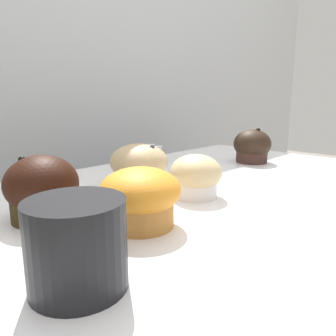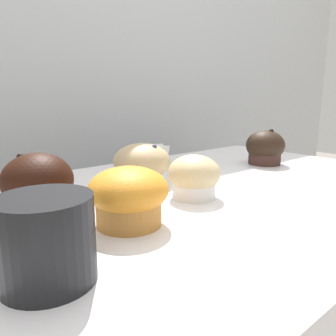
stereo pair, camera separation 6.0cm
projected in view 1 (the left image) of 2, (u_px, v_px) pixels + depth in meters
The scene contains 8 objects.
wall_back at pixel (56, 153), 1.05m from camera, with size 3.20×0.10×1.80m, color #B2B7BC.
muffin_front_center at pixel (42, 189), 0.46m from camera, with size 0.10×0.10×0.09m.
muffin_back_left at pixel (196, 176), 0.57m from camera, with size 0.09×0.09×0.08m.
muffin_back_right at pixel (139, 165), 0.64m from camera, with size 0.11×0.11×0.08m.
muffin_front_left at pixel (140, 197), 0.44m from camera, with size 0.11×0.11×0.08m.
muffin_front_right at pixel (252, 147), 0.87m from camera, with size 0.10×0.10×0.09m.
coffee_cup at pixel (78, 241), 0.30m from camera, with size 0.12×0.10×0.08m.
price_card at pixel (149, 157), 0.77m from camera, with size 0.06×0.05×0.06m.
Camera 1 is at (-0.49, -0.38, 1.07)m, focal length 35.00 mm.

